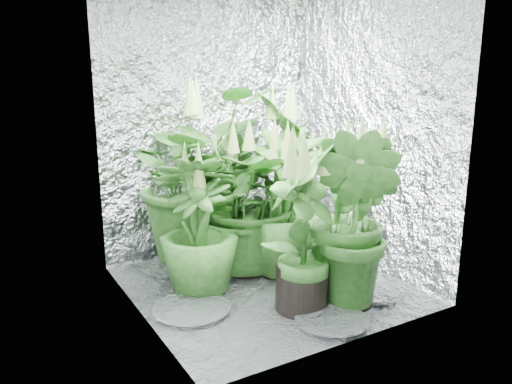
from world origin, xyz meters
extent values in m
plane|color=silver|center=(0.00, 0.00, 0.00)|extent=(1.60, 1.60, 0.00)
cube|color=silver|center=(0.00, 0.80, 1.00)|extent=(1.60, 0.02, 2.00)
cube|color=silver|center=(0.00, -0.80, 1.00)|extent=(1.60, 0.02, 2.00)
cube|color=silver|center=(-0.80, 0.00, 1.00)|extent=(0.02, 1.60, 2.00)
cube|color=silver|center=(0.80, 0.00, 1.00)|extent=(0.02, 1.60, 2.00)
cylinder|color=black|center=(-0.19, 0.64, 0.14)|extent=(0.31, 0.31, 0.27)
cylinder|color=#4F2F17|center=(-0.19, 0.64, 0.26)|extent=(0.28, 0.28, 0.03)
imported|color=#153C12|center=(-0.19, 0.64, 0.63)|extent=(1.43, 1.43, 1.20)
cone|color=olive|center=(-0.19, 0.64, 1.17)|extent=(0.10, 0.10, 0.27)
cylinder|color=black|center=(0.37, 0.33, 0.14)|extent=(0.32, 0.32, 0.28)
cylinder|color=#4F2F17|center=(0.37, 0.33, 0.27)|extent=(0.29, 0.29, 0.03)
imported|color=#153C12|center=(0.37, 0.33, 0.62)|extent=(0.78, 0.78, 1.16)
cone|color=olive|center=(0.37, 0.33, 1.13)|extent=(0.10, 0.10, 0.28)
cylinder|color=black|center=(0.07, 0.64, 0.12)|extent=(0.27, 0.27, 0.24)
cylinder|color=#4F2F17|center=(0.07, 0.64, 0.22)|extent=(0.25, 0.25, 0.03)
imported|color=#153C12|center=(0.07, 0.64, 0.45)|extent=(0.58, 0.58, 0.85)
cone|color=olive|center=(0.07, 0.64, 0.82)|extent=(0.09, 0.09, 0.24)
cylinder|color=black|center=(-0.41, 0.10, 0.11)|extent=(0.26, 0.26, 0.23)
cylinder|color=#4F2F17|center=(-0.41, 0.10, 0.21)|extent=(0.24, 0.24, 0.03)
imported|color=#153C12|center=(-0.41, 0.10, 0.44)|extent=(0.61, 0.61, 0.83)
cone|color=olive|center=(-0.41, 0.10, 0.81)|extent=(0.08, 0.08, 0.23)
cylinder|color=black|center=(-0.01, 0.26, 0.11)|extent=(0.26, 0.26, 0.23)
cylinder|color=#4F2F17|center=(-0.01, 0.26, 0.21)|extent=(0.24, 0.24, 0.03)
imported|color=#153C12|center=(-0.01, 0.26, 0.51)|extent=(0.94, 0.94, 0.96)
cone|color=olive|center=(-0.01, 0.26, 0.93)|extent=(0.08, 0.08, 0.23)
cylinder|color=black|center=(0.01, -0.38, 0.13)|extent=(0.30, 0.30, 0.27)
cylinder|color=#4F2F17|center=(0.01, -0.38, 0.25)|extent=(0.28, 0.28, 0.03)
imported|color=#153C12|center=(0.01, -0.38, 0.50)|extent=(0.70, 0.70, 0.94)
cone|color=olive|center=(0.01, -0.38, 0.91)|extent=(0.10, 0.10, 0.27)
cylinder|color=black|center=(0.29, -0.46, 0.12)|extent=(0.28, 0.28, 0.25)
cylinder|color=#4F2F17|center=(0.29, -0.46, 0.23)|extent=(0.26, 0.26, 0.03)
imported|color=#153C12|center=(0.29, -0.46, 0.53)|extent=(0.65, 0.65, 1.01)
cone|color=olive|center=(0.29, -0.46, 0.98)|extent=(0.09, 0.09, 0.25)
cylinder|color=black|center=(0.20, 0.12, 0.13)|extent=(0.29, 0.29, 0.26)
cylinder|color=#4F2F17|center=(0.20, 0.12, 0.24)|extent=(0.27, 0.27, 0.03)
imported|color=#153C12|center=(0.20, 0.12, 0.50)|extent=(0.74, 0.74, 0.94)
cone|color=olive|center=(0.20, 0.12, 0.91)|extent=(0.09, 0.09, 0.26)
cylinder|color=black|center=(0.65, 0.23, 0.04)|extent=(0.13, 0.13, 0.07)
cylinder|color=black|center=(0.65, 0.23, 0.18)|extent=(0.10, 0.10, 0.09)
cylinder|color=#4C4C51|center=(0.59, 0.23, 0.18)|extent=(0.03, 0.27, 0.27)
torus|color=#4C4C51|center=(0.59, 0.23, 0.18)|extent=(0.03, 0.28, 0.28)
cube|color=white|center=(0.35, -0.49, 0.30)|extent=(0.05, 0.05, 0.08)
camera|label=1|loc=(-1.54, -2.51, 1.30)|focal=35.00mm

